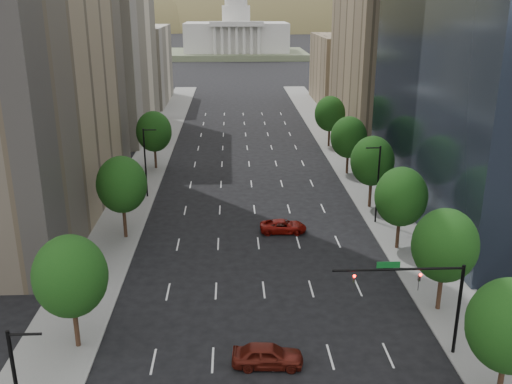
{
  "coord_description": "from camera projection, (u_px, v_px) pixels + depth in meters",
  "views": [
    {
      "loc": [
        -2.61,
        -4.06,
        24.08
      ],
      "look_at": [
        -0.54,
        43.07,
        8.0
      ],
      "focal_mm": 39.81,
      "sensor_mm": 36.0,
      "label": 1
    }
  ],
  "objects": [
    {
      "name": "sidewalk_left",
      "position": [
        125.0,
        211.0,
        67.78
      ],
      "size": [
        6.0,
        200.0,
        0.15
      ],
      "primitive_type": "cube",
      "color": "slate",
      "rests_on": "ground"
    },
    {
      "name": "sidewalk_right",
      "position": [
        381.0,
        207.0,
        69.07
      ],
      "size": [
        6.0,
        200.0,
        0.15
      ],
      "primitive_type": "cube",
      "color": "slate",
      "rests_on": "ground"
    },
    {
      "name": "midrise_cream_left",
      "position": [
        106.0,
        37.0,
        102.43
      ],
      "size": [
        14.0,
        30.0,
        35.0
      ],
      "primitive_type": "cube",
      "color": "beige",
      "rests_on": "ground"
    },
    {
      "name": "filler_left",
      "position": [
        138.0,
        65.0,
        136.37
      ],
      "size": [
        14.0,
        26.0,
        18.0
      ],
      "primitive_type": "cube",
      "color": "beige",
      "rests_on": "ground"
    },
    {
      "name": "parking_tan_right",
      "position": [
        383.0,
        52.0,
        102.47
      ],
      "size": [
        14.0,
        30.0,
        30.0
      ],
      "primitive_type": "cube",
      "color": "#8C7759",
      "rests_on": "ground"
    },
    {
      "name": "filler_right",
      "position": [
        346.0,
        70.0,
        135.93
      ],
      "size": [
        14.0,
        26.0,
        16.0
      ],
      "primitive_type": "cube",
      "color": "#8C7759",
      "rests_on": "ground"
    },
    {
      "name": "tree_right_0",
      "position": [
        510.0,
        326.0,
        34.19
      ],
      "size": [
        5.2,
        5.2,
        8.39
      ],
      "color": "#382316",
      "rests_on": "ground"
    },
    {
      "name": "tree_right_1",
      "position": [
        445.0,
        246.0,
        44.48
      ],
      "size": [
        5.2,
        5.2,
        8.75
      ],
      "color": "#382316",
      "rests_on": "ground"
    },
    {
      "name": "tree_right_2",
      "position": [
        401.0,
        197.0,
        55.87
      ],
      "size": [
        5.2,
        5.2,
        8.61
      ],
      "color": "#382316",
      "rests_on": "ground"
    },
    {
      "name": "tree_right_3",
      "position": [
        372.0,
        161.0,
        67.13
      ],
      "size": [
        5.2,
        5.2,
        8.89
      ],
      "color": "#382316",
      "rests_on": "ground"
    },
    {
      "name": "tree_right_4",
      "position": [
        349.0,
        137.0,
        80.51
      ],
      "size": [
        5.2,
        5.2,
        8.46
      ],
      "color": "#382316",
      "rests_on": "ground"
    },
    {
      "name": "tree_right_5",
      "position": [
        330.0,
        114.0,
        95.54
      ],
      "size": [
        5.2,
        5.2,
        8.75
      ],
      "color": "#382316",
      "rests_on": "ground"
    },
    {
      "name": "tree_left_0",
      "position": [
        70.0,
        276.0,
        39.54
      ],
      "size": [
        5.2,
        5.2,
        8.75
      ],
      "color": "#382316",
      "rests_on": "ground"
    },
    {
      "name": "tree_left_1",
      "position": [
        122.0,
        185.0,
        58.38
      ],
      "size": [
        5.2,
        5.2,
        8.97
      ],
      "color": "#382316",
      "rests_on": "ground"
    },
    {
      "name": "tree_left_2",
      "position": [
        154.0,
        132.0,
        83.06
      ],
      "size": [
        5.2,
        5.2,
        8.68
      ],
      "color": "#382316",
      "rests_on": "ground"
    },
    {
      "name": "streetlight_rn",
      "position": [
        377.0,
        182.0,
        62.72
      ],
      "size": [
        1.7,
        0.2,
        9.0
      ],
      "color": "black",
      "rests_on": "ground"
    },
    {
      "name": "streetlight_ln",
      "position": [
        146.0,
        161.0,
        71.06
      ],
      "size": [
        1.7,
        0.2,
        9.0
      ],
      "color": "black",
      "rests_on": "ground"
    },
    {
      "name": "traffic_signal",
      "position": [
        426.0,
        290.0,
        38.85
      ],
      "size": [
        9.12,
        0.4,
        7.38
      ],
      "color": "black",
      "rests_on": "ground"
    },
    {
      "name": "capitol",
      "position": [
        236.0,
        37.0,
        245.07
      ],
      "size": [
        60.0,
        40.0,
        35.2
      ],
      "color": "#596647",
      "rests_on": "ground"
    },
    {
      "name": "foothills",
      "position": [
        266.0,
        61.0,
        592.13
      ],
      "size": [
        720.0,
        413.0,
        263.0
      ],
      "color": "brown",
      "rests_on": "ground"
    },
    {
      "name": "car_maroon",
      "position": [
        268.0,
        355.0,
        39.02
      ],
      "size": [
        5.02,
        2.27,
        1.67
      ],
      "primitive_type": "imported",
      "rotation": [
        0.0,
        0.0,
        1.51
      ],
      "color": "#52150D",
      "rests_on": "ground"
    },
    {
      "name": "car_red_far",
      "position": [
        283.0,
        226.0,
        61.56
      ],
      "size": [
        5.05,
        2.35,
        1.4
      ],
      "primitive_type": "imported",
      "rotation": [
        0.0,
        0.0,
        1.57
      ],
      "color": "maroon",
      "rests_on": "ground"
    }
  ]
}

